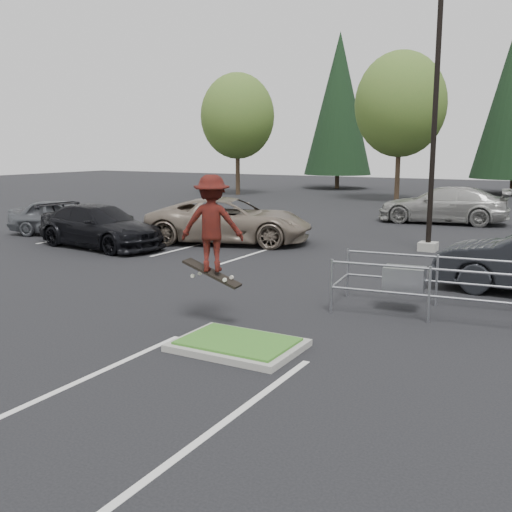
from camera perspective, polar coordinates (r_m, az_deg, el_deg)
The scene contains 13 objects.
ground at distance 10.86m, azimuth -1.73°, elevation -8.80°, with size 120.00×120.00×0.00m, color black.
grass_median at distance 10.84m, azimuth -1.73°, elevation -8.41°, with size 2.20×1.60×0.16m.
stall_lines at distance 16.62m, azimuth 4.97°, elevation -2.04°, with size 22.62×17.60×0.01m.
light_pole at distance 21.36m, azimuth 16.66°, elevation 12.62°, with size 0.70×0.60×10.12m.
decid_a at distance 45.32m, azimuth -1.76°, elevation 12.93°, with size 5.44×5.44×8.91m.
decid_b at distance 40.99m, azimuth 13.58°, elevation 13.56°, with size 5.89×5.89×9.64m.
conif_a at distance 52.58m, azimuth 7.90°, elevation 14.14°, with size 5.72×5.72×13.00m.
cart_corral at distance 13.44m, azimuth 14.55°, elevation -2.09°, with size 4.31×1.97×1.18m.
skateboarder at distance 11.84m, azimuth -4.28°, elevation 3.06°, with size 1.41×1.14×2.21m.
car_l_tan at distance 22.42m, azimuth -2.73°, elevation 3.41°, with size 2.81×6.10×1.70m, color gray.
car_l_black at distance 22.16m, azimuth -14.73°, elevation 2.76°, with size 2.13×5.24×1.52m, color black.
car_l_grey at distance 25.72m, azimuth -18.00°, elevation 3.55°, with size 1.74×4.32×1.47m, color #55585D.
car_far_silver at distance 29.61m, azimuth 17.45°, elevation 4.66°, with size 2.40×5.91×1.72m, color #A4A39F.
Camera 1 is at (5.29, -8.79, 3.57)m, focal length 42.00 mm.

